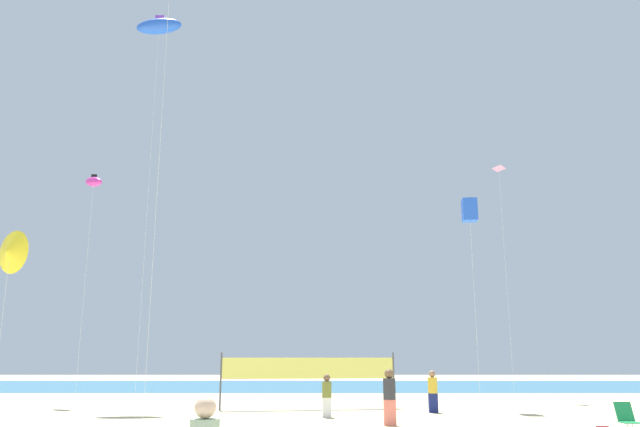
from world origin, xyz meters
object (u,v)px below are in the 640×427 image
(beachgoer_olive_shirt, at_px, (326,394))
(folding_beach_chair, at_px, (625,417))
(kite_pink_diamond, at_px, (498,171))
(kite_magenta_inflatable, at_px, (92,182))
(kite_blue_inflatable, at_px, (158,26))
(beachgoer_mustard_shirt, at_px, (431,390))
(beachgoer_charcoal_shirt, at_px, (388,395))
(kite_blue_box, at_px, (468,210))
(kite_yellow_delta, at_px, (9,252))
(volleyball_net, at_px, (308,370))

(beachgoer_olive_shirt, height_order, folding_beach_chair, beachgoer_olive_shirt)
(kite_pink_diamond, xyz_separation_m, kite_magenta_inflatable, (-23.12, -3.62, -1.73))
(folding_beach_chair, bearing_deg, kite_pink_diamond, 57.32)
(kite_blue_inflatable, bearing_deg, beachgoer_mustard_shirt, -25.76)
(beachgoer_olive_shirt, xyz_separation_m, kite_pink_diamond, (10.58, 11.48, 12.34))
(beachgoer_charcoal_shirt, height_order, kite_blue_box, kite_blue_box)
(kite_pink_diamond, height_order, kite_yellow_delta, kite_pink_diamond)
(beachgoer_olive_shirt, relative_size, folding_beach_chair, 1.77)
(beachgoer_charcoal_shirt, distance_m, volleyball_net, 7.13)
(beachgoer_charcoal_shirt, height_order, beachgoer_mustard_shirt, beachgoer_charcoal_shirt)
(kite_magenta_inflatable, bearing_deg, volleyball_net, -19.40)
(beachgoer_mustard_shirt, bearing_deg, kite_blue_inflatable, 9.05)
(beachgoer_mustard_shirt, bearing_deg, kite_pink_diamond, -88.32)
(kite_pink_diamond, bearing_deg, kite_magenta_inflatable, -171.09)
(beachgoer_olive_shirt, bearing_deg, kite_blue_box, -119.00)
(volleyball_net, bearing_deg, kite_magenta_inflatable, 160.60)
(kite_pink_diamond, bearing_deg, kite_yellow_delta, -154.17)
(beachgoer_mustard_shirt, relative_size, beachgoer_olive_shirt, 1.07)
(kite_yellow_delta, bearing_deg, beachgoer_mustard_shirt, 5.87)
(kite_blue_box, bearing_deg, beachgoer_charcoal_shirt, -123.18)
(beachgoer_charcoal_shirt, bearing_deg, beachgoer_olive_shirt, -52.39)
(beachgoer_charcoal_shirt, relative_size, folding_beach_chair, 2.05)
(kite_blue_inflatable, bearing_deg, kite_magenta_inflatable, -161.11)
(beachgoer_charcoal_shirt, distance_m, kite_pink_diamond, 20.65)
(volleyball_net, relative_size, kite_pink_diamond, 0.56)
(beachgoer_mustard_shirt, distance_m, kite_pink_diamond, 16.74)
(kite_pink_diamond, xyz_separation_m, kite_blue_inflatable, (-20.39, -2.69, 8.13))
(beachgoer_mustard_shirt, xyz_separation_m, kite_blue_inflatable, (-14.17, 6.84, 20.41))
(beachgoer_mustard_shirt, distance_m, volleyball_net, 5.43)
(beachgoer_mustard_shirt, bearing_deg, kite_magenta_inflatable, 15.55)
(kite_blue_box, xyz_separation_m, kite_blue_inflatable, (-16.77, 4.13, 12.20))
(beachgoer_olive_shirt, distance_m, folding_beach_chair, 10.20)
(beachgoer_mustard_shirt, height_order, folding_beach_chair, beachgoer_mustard_shirt)
(beachgoer_mustard_shirt, bearing_deg, volleyball_net, 15.90)
(folding_beach_chair, distance_m, kite_blue_inflatable, 31.19)
(kite_yellow_delta, bearing_deg, beachgoer_charcoal_shirt, -11.57)
(kite_blue_box, bearing_deg, kite_blue_inflatable, 166.16)
(kite_blue_box, xyz_separation_m, kite_magenta_inflatable, (-19.50, 3.20, 2.33))
(folding_beach_chair, relative_size, kite_magenta_inflatable, 0.07)
(kite_magenta_inflatable, bearing_deg, beachgoer_olive_shirt, -32.08)
(kite_blue_box, distance_m, kite_magenta_inflatable, 19.90)
(folding_beach_chair, height_order, kite_magenta_inflatable, kite_magenta_inflatable)
(kite_blue_inflatable, bearing_deg, kite_pink_diamond, 7.51)
(volleyball_net, bearing_deg, beachgoer_mustard_shirt, -18.90)
(beachgoer_mustard_shirt, bearing_deg, kite_yellow_delta, 40.67)
(kite_pink_diamond, bearing_deg, beachgoer_olive_shirt, -132.66)
(kite_blue_box, bearing_deg, beachgoer_olive_shirt, -146.21)
(volleyball_net, height_order, kite_blue_inflatable, kite_blue_inflatable)
(folding_beach_chair, xyz_separation_m, volleyball_net, (-9.69, 8.57, 1.17))
(kite_magenta_inflatable, relative_size, kite_yellow_delta, 1.64)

